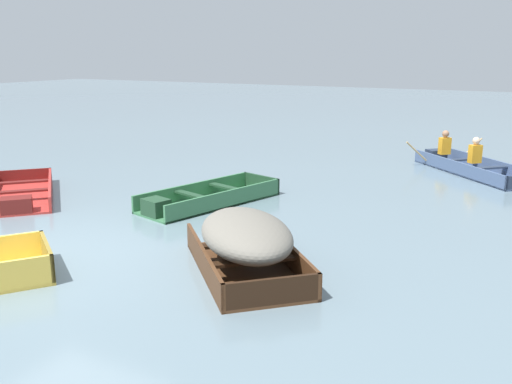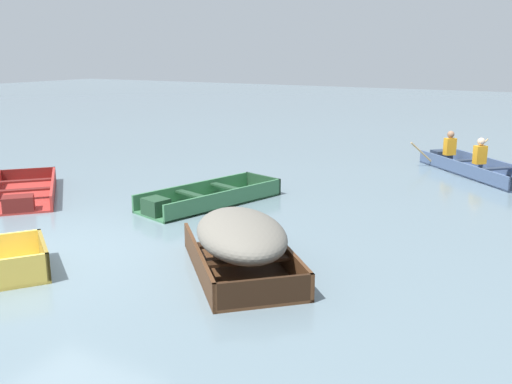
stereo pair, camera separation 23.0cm
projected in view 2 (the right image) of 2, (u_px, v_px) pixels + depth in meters
ground_plane at (51, 254)px, 8.40m from camera, size 80.00×80.00×0.00m
skiff_green_near_moored at (206, 199)px, 11.06m from camera, size 1.75×3.11×0.34m
skiff_red_mid_moored at (23, 193)px, 11.56m from camera, size 2.93×2.83×0.31m
skiff_dark_varnish_far_moored at (241, 239)px, 7.68m from camera, size 2.57×2.59×0.79m
rowboat_slate_blue_with_crew at (473, 166)px, 13.94m from camera, size 3.34×3.34×0.90m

